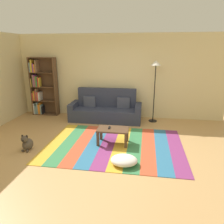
{
  "coord_description": "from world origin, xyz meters",
  "views": [
    {
      "loc": [
        0.9,
        -4.47,
        2.23
      ],
      "look_at": [
        0.07,
        0.77,
        0.65
      ],
      "focal_mm": 34.24,
      "sensor_mm": 36.0,
      "label": 1
    }
  ],
  "objects_px": {
    "dog": "(27,143)",
    "tv_remote": "(109,128)",
    "coffee_table": "(113,132)",
    "bookshelf": "(41,88)",
    "couch": "(106,110)",
    "pouf": "(124,160)",
    "standing_lamp": "(156,71)"
  },
  "relations": [
    {
      "from": "standing_lamp",
      "to": "tv_remote",
      "type": "xyz_separation_m",
      "value": [
        -1.1,
        -1.83,
        -1.18
      ]
    },
    {
      "from": "pouf",
      "to": "standing_lamp",
      "type": "height_order",
      "value": "standing_lamp"
    },
    {
      "from": "coffee_table",
      "to": "dog",
      "type": "bearing_deg",
      "value": -161.14
    },
    {
      "from": "standing_lamp",
      "to": "bookshelf",
      "type": "bearing_deg",
      "value": 177.2
    },
    {
      "from": "dog",
      "to": "couch",
      "type": "bearing_deg",
      "value": 60.32
    },
    {
      "from": "couch",
      "to": "pouf",
      "type": "relative_size",
      "value": 4.22
    },
    {
      "from": "pouf",
      "to": "tv_remote",
      "type": "xyz_separation_m",
      "value": [
        -0.46,
        0.98,
        0.3
      ]
    },
    {
      "from": "couch",
      "to": "tv_remote",
      "type": "distance_m",
      "value": 1.79
    },
    {
      "from": "dog",
      "to": "standing_lamp",
      "type": "height_order",
      "value": "standing_lamp"
    },
    {
      "from": "coffee_table",
      "to": "tv_remote",
      "type": "bearing_deg",
      "value": 162.14
    },
    {
      "from": "bookshelf",
      "to": "dog",
      "type": "relative_size",
      "value": 4.93
    },
    {
      "from": "coffee_table",
      "to": "standing_lamp",
      "type": "height_order",
      "value": "standing_lamp"
    },
    {
      "from": "coffee_table",
      "to": "dog",
      "type": "relative_size",
      "value": 1.86
    },
    {
      "from": "couch",
      "to": "pouf",
      "type": "distance_m",
      "value": 2.86
    },
    {
      "from": "coffee_table",
      "to": "bookshelf",
      "type": "bearing_deg",
      "value": 143.93
    },
    {
      "from": "pouf",
      "to": "bookshelf",
      "type": "bearing_deg",
      "value": 136.72
    },
    {
      "from": "bookshelf",
      "to": "coffee_table",
      "type": "height_order",
      "value": "bookshelf"
    },
    {
      "from": "coffee_table",
      "to": "standing_lamp",
      "type": "xyz_separation_m",
      "value": [
        1.0,
        1.86,
        1.27
      ]
    },
    {
      "from": "dog",
      "to": "coffee_table",
      "type": "bearing_deg",
      "value": 18.86
    },
    {
      "from": "couch",
      "to": "bookshelf",
      "type": "height_order",
      "value": "bookshelf"
    },
    {
      "from": "bookshelf",
      "to": "dog",
      "type": "height_order",
      "value": "bookshelf"
    },
    {
      "from": "coffee_table",
      "to": "pouf",
      "type": "relative_size",
      "value": 1.38
    },
    {
      "from": "pouf",
      "to": "standing_lamp",
      "type": "distance_m",
      "value": 3.24
    },
    {
      "from": "pouf",
      "to": "tv_remote",
      "type": "distance_m",
      "value": 1.12
    },
    {
      "from": "couch",
      "to": "bookshelf",
      "type": "bearing_deg",
      "value": 172.95
    },
    {
      "from": "bookshelf",
      "to": "standing_lamp",
      "type": "bearing_deg",
      "value": -2.8
    },
    {
      "from": "pouf",
      "to": "couch",
      "type": "bearing_deg",
      "value": 107.86
    },
    {
      "from": "bookshelf",
      "to": "couch",
      "type": "bearing_deg",
      "value": -7.05
    },
    {
      "from": "coffee_table",
      "to": "pouf",
      "type": "height_order",
      "value": "coffee_table"
    },
    {
      "from": "pouf",
      "to": "tv_remote",
      "type": "height_order",
      "value": "tv_remote"
    },
    {
      "from": "standing_lamp",
      "to": "tv_remote",
      "type": "height_order",
      "value": "standing_lamp"
    },
    {
      "from": "dog",
      "to": "tv_remote",
      "type": "bearing_deg",
      "value": 20.62
    }
  ]
}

